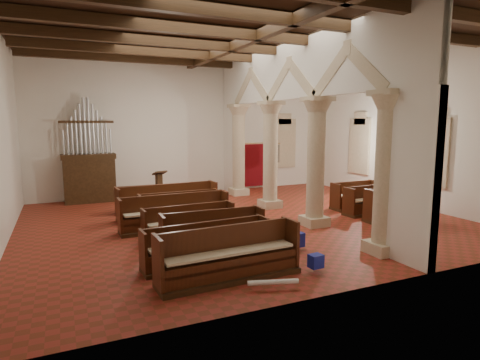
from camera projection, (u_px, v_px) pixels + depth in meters
name	position (u px, v px, depth m)	size (l,w,h in m)	color
floor	(244.00, 221.00, 13.53)	(14.00, 14.00, 0.00)	maroon
ceiling	(244.00, 36.00, 12.66)	(14.00, 14.00, 0.00)	black
wall_back	(190.00, 128.00, 18.51)	(14.00, 0.02, 6.00)	white
wall_front	(375.00, 138.00, 7.67)	(14.00, 0.02, 6.00)	white
wall_right	(404.00, 129.00, 15.92)	(0.02, 12.00, 6.00)	white
ceiling_beams	(244.00, 42.00, 12.68)	(13.80, 11.80, 0.30)	#3F2814
arcade	(292.00, 114.00, 13.74)	(0.90, 11.90, 6.00)	beige
window_right_a	(434.00, 152.00, 14.67)	(0.03, 1.00, 2.20)	#316E54
window_right_b	(360.00, 146.00, 18.28)	(0.03, 1.00, 2.20)	#316E54
window_back	(284.00, 143.00, 20.63)	(1.00, 0.03, 2.20)	#316E54
pipe_organ	(89.00, 169.00, 16.48)	(2.10, 0.85, 4.40)	#3F2814
lectern	(159.00, 188.00, 16.90)	(0.61, 0.63, 1.29)	#391C12
dossal_curtain	(258.00, 165.00, 20.12)	(1.80, 0.07, 2.17)	maroon
processional_banner	(275.00, 175.00, 19.08)	(0.54, 0.69, 2.40)	#3F2814
hymnal_box_a	(316.00, 261.00, 8.89)	(0.30, 0.24, 0.30)	navy
hymnal_box_b	(296.00, 240.00, 10.38)	(0.36, 0.30, 0.36)	navy
hymnal_box_c	(249.00, 223.00, 12.24)	(0.31, 0.25, 0.31)	navy
tube_heater_a	(273.00, 282.00, 7.94)	(0.10, 0.10, 1.02)	white
tube_heater_b	(185.00, 255.00, 9.58)	(0.10, 0.10, 1.05)	white
nave_pew_0	(230.00, 262.00, 8.44)	(3.17, 0.91, 1.13)	#3F2814
nave_pew_1	(207.00, 251.00, 9.38)	(3.10, 0.83, 0.98)	#3F2814
nave_pew_2	(213.00, 238.00, 10.32)	(2.70, 0.78, 1.05)	#3F2814
nave_pew_3	(189.00, 228.00, 11.43)	(2.67, 0.75, 0.96)	#3F2814
nave_pew_4	(175.00, 218.00, 12.41)	(3.38, 0.79, 1.09)	#3F2814
nave_pew_5	(180.00, 212.00, 13.24)	(2.70, 0.70, 1.02)	#3F2814
nave_pew_6	(169.00, 207.00, 13.92)	(3.51, 0.99, 1.15)	#3F2814
nave_pew_7	(157.00, 202.00, 14.96)	(2.98, 0.71, 0.98)	#3F2814
aisle_pew_0	(396.00, 210.00, 13.47)	(2.28, 0.81, 1.12)	#3F2814
aisle_pew_1	(367.00, 205.00, 14.42)	(1.81, 0.79, 1.02)	#3F2814
aisle_pew_2	(355.00, 199.00, 15.39)	(1.99, 0.75, 1.03)	#3F2814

